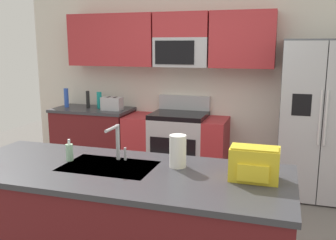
# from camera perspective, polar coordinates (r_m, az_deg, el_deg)

# --- Properties ---
(kitchen_wall_unit) EXTENTS (5.20, 0.43, 2.60)m
(kitchen_wall_unit) POSITION_cam_1_polar(r_m,az_deg,el_deg) (5.11, 3.59, 7.89)
(kitchen_wall_unit) COLOR silver
(kitchen_wall_unit) RESTS_ON ground
(back_counter) EXTENTS (1.11, 0.63, 0.90)m
(back_counter) POSITION_cam_1_polar(r_m,az_deg,el_deg) (5.50, -11.28, -2.84)
(back_counter) COLOR maroon
(back_counter) RESTS_ON ground
(range_oven) EXTENTS (1.36, 0.61, 1.10)m
(range_oven) POSITION_cam_1_polar(r_m,az_deg,el_deg) (5.04, 1.26, -4.02)
(range_oven) COLOR #B7BABF
(range_oven) RESTS_ON ground
(refrigerator) EXTENTS (0.90, 0.76, 1.85)m
(refrigerator) POSITION_cam_1_polar(r_m,az_deg,el_deg) (4.70, 22.16, 0.03)
(refrigerator) COLOR #4C4F54
(refrigerator) RESTS_ON ground
(island_counter) EXTENTS (2.48, 0.97, 0.90)m
(island_counter) POSITION_cam_1_polar(r_m,az_deg,el_deg) (2.91, -7.41, -15.84)
(island_counter) COLOR maroon
(island_counter) RESTS_ON ground
(toaster) EXTENTS (0.28, 0.16, 0.18)m
(toaster) POSITION_cam_1_polar(r_m,az_deg,el_deg) (5.20, -8.57, 2.50)
(toaster) COLOR #B7BABF
(toaster) RESTS_ON back_counter
(pepper_mill) EXTENTS (0.05, 0.05, 0.25)m
(pepper_mill) POSITION_cam_1_polar(r_m,az_deg,el_deg) (5.42, -12.17, 3.08)
(pepper_mill) COLOR black
(pepper_mill) RESTS_ON back_counter
(bottle_teal) EXTENTS (0.07, 0.07, 0.23)m
(bottle_teal) POSITION_cam_1_polar(r_m,az_deg,el_deg) (5.36, -10.47, 3.00)
(bottle_teal) COLOR teal
(bottle_teal) RESTS_ON back_counter
(bottle_blue) EXTENTS (0.06, 0.06, 0.27)m
(bottle_blue) POSITION_cam_1_polar(r_m,az_deg,el_deg) (5.58, -15.31, 3.31)
(bottle_blue) COLOR blue
(bottle_blue) RESTS_ON back_counter
(sink_faucet) EXTENTS (0.09, 0.21, 0.28)m
(sink_faucet) POSITION_cam_1_polar(r_m,az_deg,el_deg) (2.90, -7.83, -2.99)
(sink_faucet) COLOR #B7BABF
(sink_faucet) RESTS_ON island_counter
(soap_dispenser) EXTENTS (0.06, 0.06, 0.17)m
(soap_dispenser) POSITION_cam_1_polar(r_m,az_deg,el_deg) (3.00, -14.85, -4.76)
(soap_dispenser) COLOR #A5D8B2
(soap_dispenser) RESTS_ON island_counter
(paper_towel_roll) EXTENTS (0.12, 0.12, 0.24)m
(paper_towel_roll) POSITION_cam_1_polar(r_m,az_deg,el_deg) (2.74, 1.51, -4.78)
(paper_towel_roll) COLOR white
(paper_towel_roll) RESTS_ON island_counter
(backpack) EXTENTS (0.32, 0.22, 0.23)m
(backpack) POSITION_cam_1_polar(r_m,az_deg,el_deg) (2.54, 13.08, -6.45)
(backpack) COLOR yellow
(backpack) RESTS_ON island_counter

